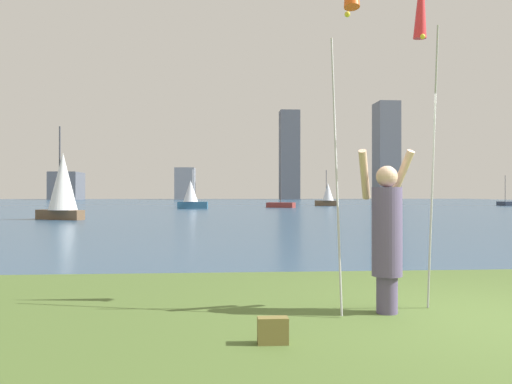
{
  "coord_description": "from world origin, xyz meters",
  "views": [
    {
      "loc": [
        -2.81,
        -5.21,
        1.36
      ],
      "look_at": [
        -1.13,
        18.19,
        1.43
      ],
      "focal_mm": 35.36,
      "sensor_mm": 36.0,
      "label": 1
    }
  ],
  "objects_px": {
    "bag": "(273,331)",
    "sailboat_1": "(191,195)",
    "kite_flag_right": "(422,7)",
    "sailboat_3": "(281,204)",
    "sailboat_6": "(328,195)",
    "sailboat_4": "(505,203)",
    "sailboat_7": "(63,185)",
    "person": "(387,232)"
  },
  "relations": [
    {
      "from": "bag",
      "to": "sailboat_1",
      "type": "distance_m",
      "value": 41.2
    },
    {
      "from": "kite_flag_right",
      "to": "sailboat_3",
      "type": "height_order",
      "value": "sailboat_3"
    },
    {
      "from": "kite_flag_right",
      "to": "sailboat_6",
      "type": "height_order",
      "value": "kite_flag_right"
    },
    {
      "from": "sailboat_4",
      "to": "bag",
      "type": "bearing_deg",
      "value": -122.32
    },
    {
      "from": "sailboat_6",
      "to": "sailboat_7",
      "type": "height_order",
      "value": "sailboat_7"
    },
    {
      "from": "kite_flag_right",
      "to": "bag",
      "type": "distance_m",
      "value": 4.29
    },
    {
      "from": "person",
      "to": "sailboat_4",
      "type": "xyz_separation_m",
      "value": [
        29.7,
        48.11,
        -0.67
      ]
    },
    {
      "from": "kite_flag_right",
      "to": "sailboat_4",
      "type": "xyz_separation_m",
      "value": [
        29.14,
        47.75,
        -3.38
      ]
    },
    {
      "from": "sailboat_1",
      "to": "sailboat_6",
      "type": "distance_m",
      "value": 16.75
    },
    {
      "from": "kite_flag_right",
      "to": "sailboat_7",
      "type": "relative_size",
      "value": 0.89
    },
    {
      "from": "sailboat_1",
      "to": "sailboat_7",
      "type": "xyz_separation_m",
      "value": [
        -5.58,
        -18.83,
        0.6
      ]
    },
    {
      "from": "bag",
      "to": "sailboat_1",
      "type": "bearing_deg",
      "value": 94.25
    },
    {
      "from": "person",
      "to": "kite_flag_right",
      "type": "xyz_separation_m",
      "value": [
        0.57,
        0.37,
        2.72
      ]
    },
    {
      "from": "bag",
      "to": "sailboat_7",
      "type": "xyz_separation_m",
      "value": [
        -8.63,
        22.24,
        1.66
      ]
    },
    {
      "from": "bag",
      "to": "person",
      "type": "bearing_deg",
      "value": 37.31
    },
    {
      "from": "bag",
      "to": "sailboat_3",
      "type": "distance_m",
      "value": 43.89
    },
    {
      "from": "kite_flag_right",
      "to": "sailboat_6",
      "type": "bearing_deg",
      "value": 79.13
    },
    {
      "from": "sailboat_1",
      "to": "sailboat_4",
      "type": "relative_size",
      "value": 1.05
    },
    {
      "from": "person",
      "to": "sailboat_1",
      "type": "distance_m",
      "value": 40.24
    },
    {
      "from": "person",
      "to": "sailboat_3",
      "type": "height_order",
      "value": "sailboat_3"
    },
    {
      "from": "person",
      "to": "sailboat_3",
      "type": "distance_m",
      "value": 42.66
    },
    {
      "from": "kite_flag_right",
      "to": "sailboat_4",
      "type": "height_order",
      "value": "kite_flag_right"
    },
    {
      "from": "bag",
      "to": "sailboat_7",
      "type": "height_order",
      "value": "sailboat_7"
    },
    {
      "from": "sailboat_6",
      "to": "kite_flag_right",
      "type": "bearing_deg",
      "value": -100.87
    },
    {
      "from": "kite_flag_right",
      "to": "bag",
      "type": "xyz_separation_m",
      "value": [
        -1.98,
        -1.45,
        -3.51
      ]
    },
    {
      "from": "person",
      "to": "sailboat_6",
      "type": "xyz_separation_m",
      "value": [
        9.85,
        48.69,
        0.32
      ]
    },
    {
      "from": "sailboat_3",
      "to": "sailboat_7",
      "type": "height_order",
      "value": "sailboat_3"
    },
    {
      "from": "sailboat_3",
      "to": "sailboat_6",
      "type": "height_order",
      "value": "sailboat_3"
    },
    {
      "from": "person",
      "to": "sailboat_3",
      "type": "relative_size",
      "value": 0.32
    },
    {
      "from": "person",
      "to": "sailboat_7",
      "type": "relative_size",
      "value": 0.38
    },
    {
      "from": "person",
      "to": "sailboat_4",
      "type": "height_order",
      "value": "sailboat_4"
    },
    {
      "from": "bag",
      "to": "sailboat_1",
      "type": "height_order",
      "value": "sailboat_1"
    },
    {
      "from": "sailboat_1",
      "to": "sailboat_7",
      "type": "height_order",
      "value": "sailboat_7"
    },
    {
      "from": "sailboat_7",
      "to": "sailboat_4",
      "type": "bearing_deg",
      "value": 34.14
    },
    {
      "from": "sailboat_1",
      "to": "sailboat_6",
      "type": "bearing_deg",
      "value": 31.27
    },
    {
      "from": "kite_flag_right",
      "to": "bag",
      "type": "bearing_deg",
      "value": -143.87
    },
    {
      "from": "bag",
      "to": "sailboat_7",
      "type": "relative_size",
      "value": 0.06
    },
    {
      "from": "kite_flag_right",
      "to": "sailboat_6",
      "type": "relative_size",
      "value": 1.1
    },
    {
      "from": "person",
      "to": "sailboat_1",
      "type": "height_order",
      "value": "sailboat_1"
    },
    {
      "from": "sailboat_3",
      "to": "sailboat_7",
      "type": "xyz_separation_m",
      "value": [
        -13.99,
        -21.31,
        1.46
      ]
    },
    {
      "from": "sailboat_1",
      "to": "sailboat_4",
      "type": "height_order",
      "value": "sailboat_1"
    },
    {
      "from": "bag",
      "to": "sailboat_1",
      "type": "xyz_separation_m",
      "value": [
        -3.05,
        41.07,
        1.07
      ]
    }
  ]
}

